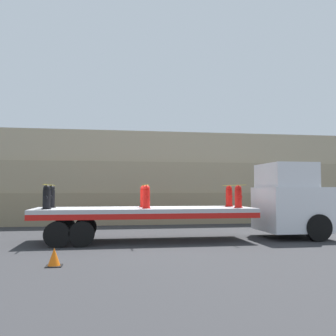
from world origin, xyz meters
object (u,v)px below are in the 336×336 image
(fire_hydrant_black_near_0, at_px, (47,197))
(fire_hydrant_red_near_1, at_px, (146,197))
(flatbed_trailer, at_px, (130,214))
(fire_hydrant_red_far_2, at_px, (229,196))
(traffic_cone, at_px, (54,257))
(truck_cab, at_px, (293,201))
(fire_hydrant_red_far_1, at_px, (144,197))
(fire_hydrant_red_near_2, at_px, (238,197))
(fire_hydrant_black_far_0, at_px, (51,197))

(fire_hydrant_black_near_0, distance_m, fire_hydrant_red_near_1, 3.65)
(flatbed_trailer, distance_m, fire_hydrant_red_far_2, 4.31)
(fire_hydrant_red_far_2, bearing_deg, fire_hydrant_red_near_1, -162.68)
(traffic_cone, bearing_deg, truck_cab, 26.44)
(flatbed_trailer, relative_size, fire_hydrant_red_far_1, 9.61)
(fire_hydrant_black_near_0, bearing_deg, flatbed_trailer, 10.47)
(fire_hydrant_red_near_1, bearing_deg, fire_hydrant_black_near_0, 180.00)
(flatbed_trailer, xyz_separation_m, fire_hydrant_red_far_1, (0.57, 0.57, 0.68))
(fire_hydrant_red_near_1, bearing_deg, fire_hydrant_red_near_2, 0.00)
(fire_hydrant_black_near_0, relative_size, fire_hydrant_black_far_0, 1.00)
(fire_hydrant_red_far_1, bearing_deg, flatbed_trailer, -135.05)
(flatbed_trailer, height_order, fire_hydrant_red_near_2, fire_hydrant_red_near_2)
(flatbed_trailer, relative_size, fire_hydrant_black_far_0, 9.61)
(flatbed_trailer, xyz_separation_m, fire_hydrant_red_near_1, (0.57, -0.57, 0.68))
(flatbed_trailer, relative_size, fire_hydrant_black_near_0, 9.61)
(fire_hydrant_red_near_1, height_order, traffic_cone, fire_hydrant_red_near_1)
(truck_cab, xyz_separation_m, fire_hydrant_black_near_0, (-9.89, -0.57, 0.19))
(flatbed_trailer, height_order, traffic_cone, flatbed_trailer)
(flatbed_trailer, distance_m, fire_hydrant_red_near_1, 1.05)
(flatbed_trailer, bearing_deg, truck_cab, 0.00)
(fire_hydrant_black_far_0, relative_size, fire_hydrant_red_far_1, 1.00)
(fire_hydrant_red_near_1, xyz_separation_m, fire_hydrant_red_near_2, (3.65, 0.00, 0.00))
(truck_cab, distance_m, fire_hydrant_red_near_1, 6.27)
(fire_hydrant_black_far_0, height_order, traffic_cone, fire_hydrant_black_far_0)
(fire_hydrant_red_near_2, xyz_separation_m, traffic_cone, (-6.46, -3.93, -1.49))
(flatbed_trailer, xyz_separation_m, fire_hydrant_red_near_2, (4.22, -0.57, 0.68))
(truck_cab, bearing_deg, fire_hydrant_black_far_0, 176.71)
(flatbed_trailer, bearing_deg, fire_hydrant_black_near_0, -169.53)
(flatbed_trailer, bearing_deg, fire_hydrant_red_near_2, -7.68)
(fire_hydrant_black_near_0, bearing_deg, fire_hydrant_red_near_1, 0.00)
(fire_hydrant_black_far_0, bearing_deg, flatbed_trailer, -10.47)
(fire_hydrant_red_far_1, relative_size, fire_hydrant_red_near_2, 1.00)
(fire_hydrant_red_far_1, xyz_separation_m, traffic_cone, (-2.82, -5.07, -1.49))
(truck_cab, relative_size, traffic_cone, 6.44)
(flatbed_trailer, distance_m, fire_hydrant_red_near_2, 4.31)
(fire_hydrant_red_near_1, bearing_deg, fire_hydrant_red_far_2, 17.32)
(traffic_cone, bearing_deg, flatbed_trailer, 63.47)
(flatbed_trailer, xyz_separation_m, fire_hydrant_black_near_0, (-3.08, -0.57, 0.68))
(fire_hydrant_red_near_1, bearing_deg, fire_hydrant_red_far_1, 90.00)
(fire_hydrant_red_far_1, bearing_deg, fire_hydrant_red_near_2, -17.32)
(fire_hydrant_red_near_1, height_order, fire_hydrant_red_far_2, same)
(fire_hydrant_red_near_1, bearing_deg, truck_cab, 5.21)
(fire_hydrant_black_far_0, distance_m, traffic_cone, 5.35)
(fire_hydrant_black_near_0, xyz_separation_m, fire_hydrant_black_far_0, (0.00, 1.14, 0.00))
(fire_hydrant_black_far_0, distance_m, fire_hydrant_red_far_1, 3.65)
(fire_hydrant_red_near_2, distance_m, fire_hydrant_red_far_2, 1.14)
(fire_hydrant_black_far_0, bearing_deg, traffic_cone, -80.72)
(truck_cab, xyz_separation_m, fire_hydrant_red_far_1, (-6.24, 0.57, 0.19))
(fire_hydrant_red_near_1, relative_size, fire_hydrant_red_near_2, 1.00)
(flatbed_trailer, bearing_deg, fire_hydrant_red_far_1, 44.95)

